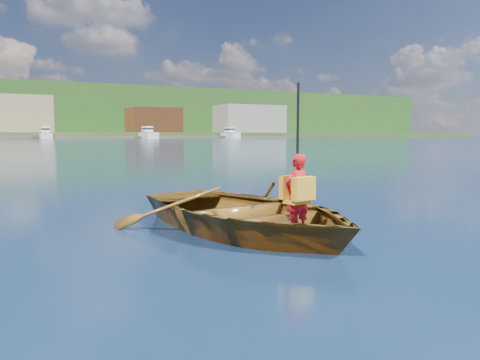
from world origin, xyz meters
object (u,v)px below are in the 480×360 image
dock (62,137)px  child_paddler (297,192)px  rowboat (245,213)px  marina_yachts (21,134)px

dock → child_paddler: bearing=-93.8°
dock → rowboat: bearing=-93.9°
rowboat → dock: (10.25, 148.88, 0.13)m
child_paddler → dock: 150.06m
dock → marina_yachts: marina_yachts is taller
dock → marina_yachts: size_ratio=1.10×
child_paddler → marina_yachts: size_ratio=0.01×
rowboat → child_paddler: bearing=-68.6°
rowboat → child_paddler: child_paddler is taller
dock → marina_yachts: 12.33m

